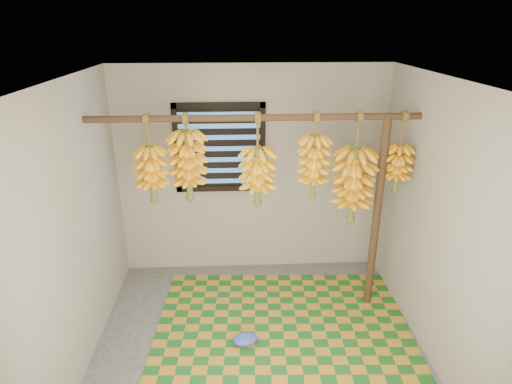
{
  "coord_description": "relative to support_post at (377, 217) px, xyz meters",
  "views": [
    {
      "loc": [
        -0.18,
        -3.06,
        2.8
      ],
      "look_at": [
        0.0,
        0.55,
        1.35
      ],
      "focal_mm": 30.0,
      "sensor_mm": 36.0,
      "label": 1
    }
  ],
  "objects": [
    {
      "name": "floor",
      "position": [
        -1.2,
        -0.7,
        -1.0
      ],
      "size": [
        3.0,
        3.0,
        0.01
      ],
      "primitive_type": "cube",
      "color": "#434343",
      "rests_on": "ground"
    },
    {
      "name": "ceiling",
      "position": [
        -1.2,
        -0.7,
        1.4
      ],
      "size": [
        3.0,
        3.0,
        0.01
      ],
      "primitive_type": "cube",
      "color": "silver",
      "rests_on": "wall_back"
    },
    {
      "name": "wall_back",
      "position": [
        -1.2,
        0.8,
        0.2
      ],
      "size": [
        3.0,
        0.01,
        2.4
      ],
      "primitive_type": "cube",
      "color": "gray",
      "rests_on": "floor"
    },
    {
      "name": "wall_left",
      "position": [
        -2.71,
        -0.7,
        0.2
      ],
      "size": [
        0.01,
        3.0,
        2.4
      ],
      "primitive_type": "cube",
      "color": "gray",
      "rests_on": "floor"
    },
    {
      "name": "wall_right",
      "position": [
        0.3,
        -0.7,
        0.2
      ],
      "size": [
        0.01,
        3.0,
        2.4
      ],
      "primitive_type": "cube",
      "color": "gray",
      "rests_on": "floor"
    },
    {
      "name": "window",
      "position": [
        -1.55,
        0.78,
        0.5
      ],
      "size": [
        1.0,
        0.04,
        1.0
      ],
      "color": "black",
      "rests_on": "wall_back"
    },
    {
      "name": "hanging_pole",
      "position": [
        -1.2,
        0.0,
        1.0
      ],
      "size": [
        3.0,
        0.06,
        0.06
      ],
      "primitive_type": "cylinder",
      "rotation": [
        0.0,
        1.57,
        0.0
      ],
      "color": "#48301B",
      "rests_on": "wall_left"
    },
    {
      "name": "support_post",
      "position": [
        0.0,
        0.0,
        0.0
      ],
      "size": [
        0.08,
        0.08,
        2.0
      ],
      "primitive_type": "cylinder",
      "color": "#48301B",
      "rests_on": "floor"
    },
    {
      "name": "woven_mat",
      "position": [
        -0.95,
        -0.44,
        -0.99
      ],
      "size": [
        2.55,
        2.08,
        0.01
      ],
      "primitive_type": "cube",
      "rotation": [
        0.0,
        0.0,
        -0.05
      ],
      "color": "#1A581E",
      "rests_on": "floor"
    },
    {
      "name": "plastic_bag",
      "position": [
        -1.32,
        -0.59,
        -0.94
      ],
      "size": [
        0.27,
        0.22,
        0.1
      ],
      "primitive_type": "ellipsoid",
      "rotation": [
        0.0,
        0.0,
        0.23
      ],
      "color": "blue",
      "rests_on": "woven_mat"
    },
    {
      "name": "banana_bunch_a",
      "position": [
        -2.16,
        -0.0,
        0.49
      ],
      "size": [
        0.29,
        0.29,
        0.84
      ],
      "color": "brown",
      "rests_on": "hanging_pole"
    },
    {
      "name": "banana_bunch_b",
      "position": [
        -1.82,
        0.0,
        0.56
      ],
      "size": [
        0.33,
        0.33,
        0.83
      ],
      "color": "brown",
      "rests_on": "hanging_pole"
    },
    {
      "name": "banana_bunch_c",
      "position": [
        -1.18,
        0.0,
        0.45
      ],
      "size": [
        0.33,
        0.33,
        0.89
      ],
      "color": "brown",
      "rests_on": "hanging_pole"
    },
    {
      "name": "banana_bunch_d",
      "position": [
        -0.65,
        0.0,
        0.54
      ],
      "size": [
        0.3,
        0.3,
        0.82
      ],
      "color": "brown",
      "rests_on": "hanging_pole"
    },
    {
      "name": "banana_bunch_e",
      "position": [
        -0.26,
        0.0,
        0.34
      ],
      "size": [
        0.39,
        0.39,
        1.09
      ],
      "color": "brown",
      "rests_on": "hanging_pole"
    },
    {
      "name": "banana_bunch_f",
      "position": [
        0.15,
        0.0,
        0.51
      ],
      "size": [
        0.27,
        0.27,
        0.79
      ],
      "color": "brown",
      "rests_on": "hanging_pole"
    }
  ]
}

